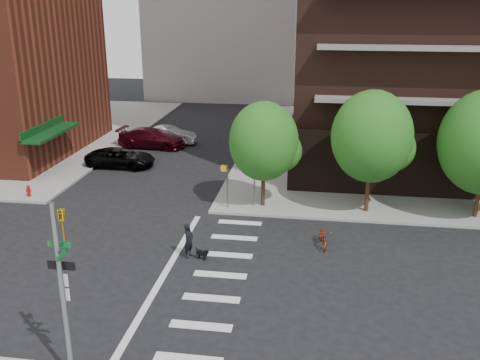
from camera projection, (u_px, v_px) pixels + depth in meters
The scene contains 13 objects.
ground at pixel (156, 270), 24.39m from camera, with size 120.00×120.00×0.00m, color black.
crosswalk at pixel (203, 274), 24.08m from camera, with size 3.85×13.00×0.01m.
tree_a at pixel (264, 141), 30.50m from camera, with size 4.00×4.00×5.90m.
tree_b at pixel (372, 137), 29.49m from camera, with size 4.50×4.50×6.65m.
traffic_signal at pixel (65, 306), 16.57m from camera, with size 0.90×0.75×6.00m.
pedestrian_signal at pixel (233, 179), 30.89m from camera, with size 2.18×0.67×2.60m.
fire_hydrant at pixel (28, 190), 32.99m from camera, with size 0.24×0.24×0.73m.
parked_car_black at pixel (121, 158), 39.27m from camera, with size 5.02×2.31×1.39m, color black.
parked_car_maroon at pixel (152, 138), 44.40m from camera, with size 5.58×2.27×1.62m, color #410813.
parked_car_silver at pixel (170, 135), 45.60m from camera, with size 4.53×1.58×1.49m, color #B7BABF.
scooter at pixel (323, 237), 26.69m from camera, with size 0.64×1.83×0.96m, color #973115.
dog_walker at pixel (189, 241), 25.40m from camera, with size 0.41×0.62×1.70m, color black.
dog at pixel (202, 253), 25.30m from camera, with size 0.64×0.36×0.53m.
Camera 1 is at (7.04, -20.97, 11.72)m, focal length 40.00 mm.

